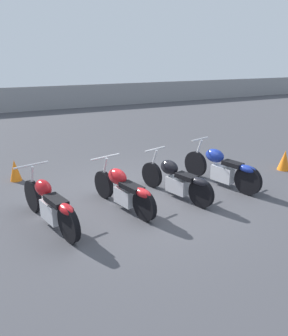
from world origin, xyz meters
TOP-DOWN VIEW (x-y plane):
  - ground_plane at (0.00, 0.00)m, footprint 60.00×60.00m
  - fence_back at (0.00, 13.60)m, footprint 40.00×0.04m
  - motorcycle_slot_0 at (-2.12, -0.38)m, footprint 0.80×2.12m
  - motorcycle_slot_1 at (-0.65, -0.30)m, footprint 0.79×1.95m
  - motorcycle_slot_2 at (0.61, -0.25)m, footprint 0.81×2.03m
  - motorcycle_slot_3 at (1.93, -0.13)m, footprint 0.78×2.15m
  - traffic_cone_near at (-2.48, 2.36)m, footprint 0.29×0.29m
  - traffic_cone_far at (4.20, 0.02)m, footprint 0.32×0.32m

SIDE VIEW (x-z plane):
  - ground_plane at x=0.00m, z-range 0.00..0.00m
  - traffic_cone_near at x=-2.48m, z-range 0.00..0.53m
  - traffic_cone_far at x=4.20m, z-range 0.00..0.55m
  - motorcycle_slot_2 at x=0.61m, z-range -0.08..0.89m
  - motorcycle_slot_1 at x=-0.65m, z-range -0.06..0.91m
  - motorcycle_slot_0 at x=-2.12m, z-range -0.08..0.93m
  - motorcycle_slot_3 at x=1.93m, z-range -0.07..0.96m
  - fence_back at x=0.00m, z-range 0.00..1.34m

